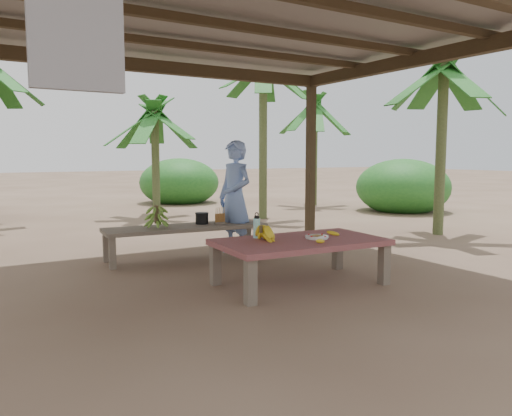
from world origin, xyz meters
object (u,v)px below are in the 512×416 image
ripe_banana_bunch (261,233)px  plate (317,237)px  work_table (300,245)px  woman (235,197)px  bench (186,230)px  cooking_pot (202,219)px  water_flask (257,227)px

ripe_banana_bunch → plate: (0.60, -0.19, -0.07)m
work_table → plate: 0.21m
woman → bench: bearing=-105.4°
cooking_pot → woman: bearing=-11.6°
woman → ripe_banana_bunch: bearing=-33.0°
woman → plate: bearing=-14.2°
ripe_banana_bunch → cooking_pot: 1.88m
work_table → plate: (0.18, -0.05, 0.08)m
ripe_banana_bunch → plate: 0.63m
work_table → ripe_banana_bunch: size_ratio=6.31×
cooking_pot → woman: (0.48, -0.10, 0.28)m
woman → cooking_pot: bearing=-114.5°
bench → ripe_banana_bunch: 1.82m
ripe_banana_bunch → woman: 1.90m
bench → woman: 0.85m
cooking_pot → woman: size_ratio=0.11×
plate → cooking_pot: 2.10m
work_table → bench: work_table is taller
bench → cooking_pot: cooking_pot is taller
water_flask → woman: size_ratio=0.18×
work_table → woman: bearing=86.3°
work_table → woman: (0.23, 1.90, 0.38)m
work_table → bench: bearing=108.0°
cooking_pot → plate: bearing=-78.1°
water_flask → woman: bearing=69.7°
plate → cooking_pot: size_ratio=1.44×
ripe_banana_bunch → water_flask: 0.21m
plate → woman: bearing=88.7°
ripe_banana_bunch → work_table: bearing=-17.5°
bench → water_flask: 1.63m
ripe_banana_bunch → plate: size_ratio=1.14×
ripe_banana_bunch → water_flask: size_ratio=1.03×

